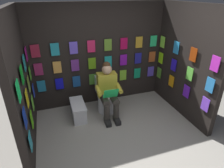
{
  "coord_description": "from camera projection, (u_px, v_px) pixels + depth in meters",
  "views": [
    {
      "loc": [
        1.08,
        2.11,
        2.47
      ],
      "look_at": [
        0.0,
        -1.07,
        0.85
      ],
      "focal_mm": 30.93,
      "sensor_mm": 36.0,
      "label": 1
    }
  ],
  "objects": [
    {
      "name": "person_reading",
      "position": [
        108.0,
        90.0,
        4.02
      ],
      "size": [
        0.54,
        0.7,
        1.19
      ],
      "rotation": [
        0.0,
        0.0,
        -0.05
      ],
      "color": "gold",
      "rests_on": "ground"
    },
    {
      "name": "display_wall_right",
      "position": [
        21.0,
        84.0,
        3.07
      ],
      "size": [
        0.14,
        1.95,
        2.29
      ],
      "color": "black",
      "rests_on": "ground"
    },
    {
      "name": "comic_longbox_near",
      "position": [
        78.0,
        110.0,
        4.12
      ],
      "size": [
        0.29,
        0.64,
        0.35
      ],
      "rotation": [
        0.0,
        0.0,
        -0.01
      ],
      "color": "silver",
      "rests_on": "ground"
    },
    {
      "name": "toilet",
      "position": [
        106.0,
        97.0,
        4.34
      ],
      "size": [
        0.41,
        0.56,
        0.77
      ],
      "rotation": [
        0.0,
        0.0,
        -0.05
      ],
      "color": "white",
      "rests_on": "ground"
    },
    {
      "name": "ground_plane",
      "position": [
        133.0,
        157.0,
        3.19
      ],
      "size": [
        30.0,
        30.0,
        0.0
      ],
      "primitive_type": "plane",
      "color": "#9E998E"
    },
    {
      "name": "display_wall_left",
      "position": [
        186.0,
        62.0,
        3.97
      ],
      "size": [
        0.14,
        1.95,
        2.29
      ],
      "color": "black",
      "rests_on": "ground"
    },
    {
      "name": "display_wall_back",
      "position": [
        99.0,
        56.0,
        4.39
      ],
      "size": [
        3.14,
        0.14,
        2.29
      ],
      "color": "black",
      "rests_on": "ground"
    }
  ]
}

